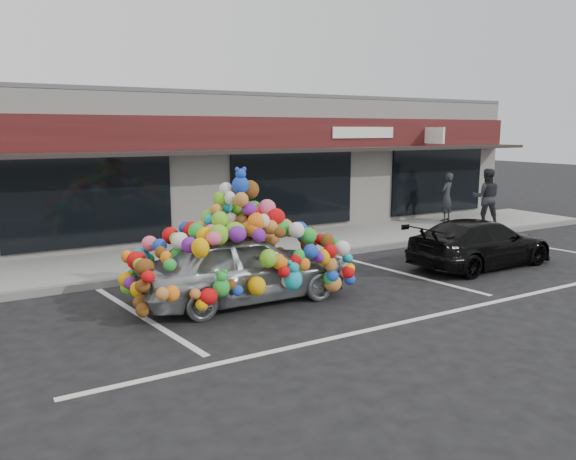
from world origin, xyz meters
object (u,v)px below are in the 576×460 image
toy_car (242,258)px  pedestrian_a (446,197)px  pedestrian_b (486,197)px  black_sedan (481,243)px

toy_car → pedestrian_a: bearing=-65.2°
toy_car → pedestrian_b: 10.67m
black_sedan → pedestrian_b: bearing=-52.5°
toy_car → pedestrian_a: size_ratio=2.59×
black_sedan → pedestrian_b: 5.33m
toy_car → pedestrian_a: (9.80, 4.36, 0.13)m
toy_car → pedestrian_b: (10.22, 3.03, 0.23)m
black_sedan → pedestrian_a: pedestrian_a is taller
toy_car → pedestrian_a: 10.73m
pedestrian_a → toy_car: bearing=3.7°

